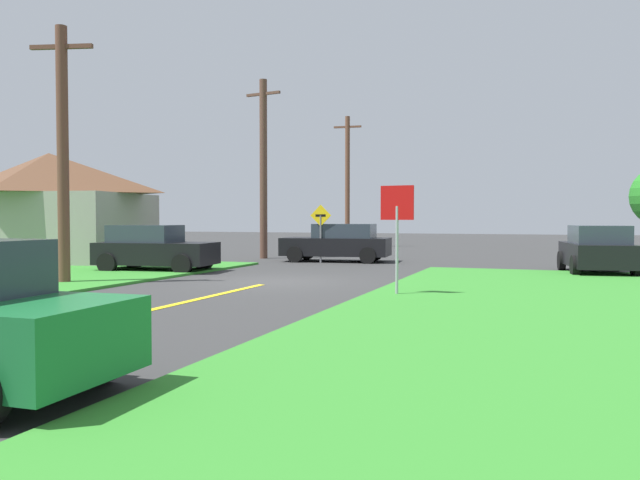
# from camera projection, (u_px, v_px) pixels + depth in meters

# --- Properties ---
(ground_plane) EXTENTS (120.00, 120.00, 0.00)m
(ground_plane) POSITION_uv_depth(u_px,v_px,m) (276.00, 281.00, 18.46)
(ground_plane) COLOR #343434
(lane_stripe_center) EXTENTS (0.20, 14.00, 0.01)m
(lane_stripe_center) POSITION_uv_depth(u_px,v_px,m) (88.00, 324.00, 10.95)
(lane_stripe_center) COLOR yellow
(lane_stripe_center) RESTS_ON ground
(stop_sign) EXTENTS (0.81, 0.10, 2.62)m
(stop_sign) POSITION_uv_depth(u_px,v_px,m) (397.00, 218.00, 14.74)
(stop_sign) COLOR #9EA0A8
(stop_sign) RESTS_ON ground
(car_on_crossroad) EXTENTS (2.45, 4.02, 1.62)m
(car_on_crossroad) POSITION_uv_depth(u_px,v_px,m) (597.00, 250.00, 20.94)
(car_on_crossroad) COLOR black
(car_on_crossroad) RESTS_ON ground
(parked_car_near_building) EXTENTS (4.22, 2.45, 1.62)m
(parked_car_near_building) POSITION_uv_depth(u_px,v_px,m) (154.00, 249.00, 21.87)
(parked_car_near_building) COLOR black
(parked_car_near_building) RESTS_ON ground
(car_approaching_junction) EXTENTS (4.75, 2.54, 1.62)m
(car_approaching_junction) POSITION_uv_depth(u_px,v_px,m) (338.00, 243.00, 26.98)
(car_approaching_junction) COLOR black
(car_approaching_junction) RESTS_ON ground
(utility_pole_near) EXTENTS (1.77, 0.57, 7.18)m
(utility_pole_near) POSITION_uv_depth(u_px,v_px,m) (63.00, 152.00, 17.52)
(utility_pole_near) COLOR brown
(utility_pole_near) RESTS_ON ground
(utility_pole_mid) EXTENTS (1.80, 0.38, 8.24)m
(utility_pole_mid) POSITION_uv_depth(u_px,v_px,m) (263.00, 167.00, 29.02)
(utility_pole_mid) COLOR brown
(utility_pole_mid) RESTS_ON ground
(utility_pole_far) EXTENTS (1.80, 0.31, 8.42)m
(utility_pole_far) POSITION_uv_depth(u_px,v_px,m) (347.00, 180.00, 40.59)
(utility_pole_far) COLOR brown
(utility_pole_far) RESTS_ON ground
(direction_sign) EXTENTS (0.91, 0.08, 2.43)m
(direction_sign) POSITION_uv_depth(u_px,v_px,m) (321.00, 227.00, 26.19)
(direction_sign) COLOR slate
(direction_sign) RESTS_ON ground
(barn) EXTENTS (8.15, 6.05, 4.61)m
(barn) POSITION_uv_depth(u_px,v_px,m) (49.00, 208.00, 26.62)
(barn) COLOR gray
(barn) RESTS_ON ground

